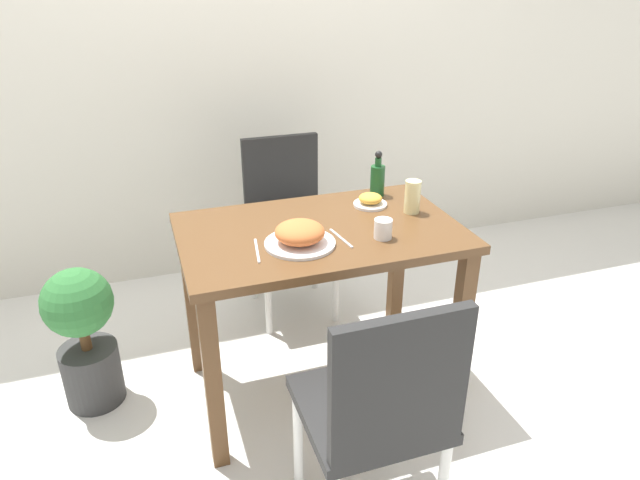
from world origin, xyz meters
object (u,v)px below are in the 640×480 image
(chair_near, at_px, (380,408))
(food_plate, at_px, (300,235))
(juice_glass, at_px, (412,197))
(potted_plant_left, at_px, (84,333))
(side_plate, at_px, (370,201))
(sauce_bottle, at_px, (378,178))
(chair_far, at_px, (287,215))
(drink_cup, at_px, (383,229))

(chair_near, xyz_separation_m, food_plate, (-0.05, 0.63, 0.29))
(food_plate, distance_m, juice_glass, 0.55)
(food_plate, height_order, potted_plant_left, food_plate)
(food_plate, bearing_deg, side_plate, 34.11)
(side_plate, height_order, potted_plant_left, side_plate)
(food_plate, bearing_deg, juice_glass, 15.50)
(sauce_bottle, bearing_deg, chair_near, -112.66)
(food_plate, xyz_separation_m, sauce_bottle, (0.47, 0.37, 0.04))
(chair_far, bearing_deg, food_plate, -102.08)
(chair_near, height_order, juice_glass, chair_near)
(food_plate, bearing_deg, potted_plant_left, 158.00)
(drink_cup, bearing_deg, juice_glass, 41.30)
(chair_far, xyz_separation_m, drink_cup, (0.13, -0.88, 0.29))
(food_plate, xyz_separation_m, juice_glass, (0.53, 0.15, 0.03))
(chair_near, relative_size, drink_cup, 12.12)
(juice_glass, distance_m, sauce_bottle, 0.23)
(side_plate, height_order, drink_cup, drink_cup)
(food_plate, bearing_deg, drink_cup, -7.83)
(food_plate, relative_size, juice_glass, 1.90)
(food_plate, distance_m, side_plate, 0.48)
(chair_near, xyz_separation_m, sauce_bottle, (0.42, 1.01, 0.33))
(juice_glass, bearing_deg, side_plate, 138.27)
(chair_far, relative_size, food_plate, 3.49)
(chair_far, height_order, sauce_bottle, sauce_bottle)
(juice_glass, xyz_separation_m, potted_plant_left, (-1.36, 0.19, -0.50))
(chair_far, xyz_separation_m, sauce_bottle, (0.29, -0.46, 0.33))
(side_plate, height_order, sauce_bottle, sauce_bottle)
(drink_cup, height_order, juice_glass, juice_glass)
(side_plate, xyz_separation_m, potted_plant_left, (-1.23, 0.07, -0.45))
(chair_near, bearing_deg, food_plate, -85.39)
(food_plate, relative_size, side_plate, 1.83)
(chair_near, relative_size, chair_far, 1.00)
(chair_far, bearing_deg, juice_glass, -63.05)
(juice_glass, height_order, sauce_bottle, sauce_bottle)
(chair_far, bearing_deg, side_plate, -69.26)
(food_plate, distance_m, potted_plant_left, 1.01)
(chair_near, xyz_separation_m, potted_plant_left, (-0.88, 0.97, -0.18))
(chair_near, xyz_separation_m, chair_far, (0.13, 1.47, 0.00))
(chair_far, height_order, side_plate, chair_far)
(potted_plant_left, bearing_deg, drink_cup, -18.32)
(chair_near, bearing_deg, juice_glass, -121.46)
(juice_glass, bearing_deg, food_plate, -164.50)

